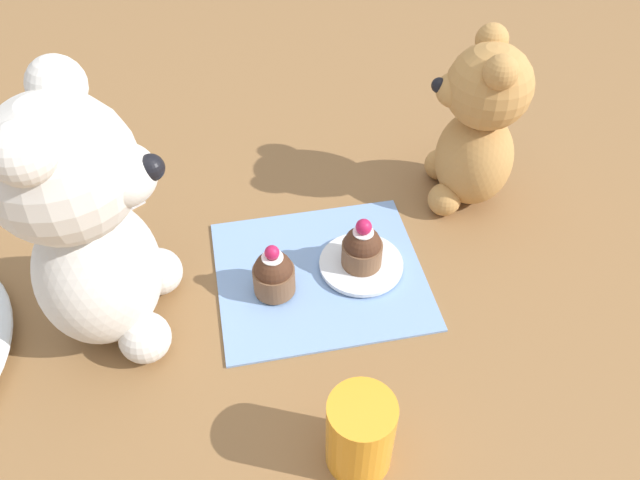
# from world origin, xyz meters

# --- Properties ---
(ground_plane) EXTENTS (4.00, 4.00, 0.00)m
(ground_plane) POSITION_xyz_m (0.00, 0.00, 0.00)
(ground_plane) COLOR olive
(knitted_placemat) EXTENTS (0.20, 0.23, 0.01)m
(knitted_placemat) POSITION_xyz_m (0.00, 0.00, 0.00)
(knitted_placemat) COLOR #7A9ED1
(knitted_placemat) RESTS_ON ground_plane
(teddy_bear_cream) EXTENTS (0.15, 0.15, 0.28)m
(teddy_bear_cream) POSITION_xyz_m (-0.02, 0.22, 0.14)
(teddy_bear_cream) COLOR silver
(teddy_bear_cream) RESTS_ON ground_plane
(teddy_bear_tan) EXTENTS (0.12, 0.12, 0.21)m
(teddy_bear_tan) POSITION_xyz_m (0.10, -0.21, 0.10)
(teddy_bear_tan) COLOR #B78447
(teddy_bear_tan) RESTS_ON ground_plane
(cupcake_near_cream_bear) EXTENTS (0.05, 0.05, 0.07)m
(cupcake_near_cream_bear) POSITION_xyz_m (-0.02, 0.05, 0.03)
(cupcake_near_cream_bear) COLOR brown
(cupcake_near_cream_bear) RESTS_ON knitted_placemat
(saucer_plate) EXTENTS (0.09, 0.09, 0.01)m
(saucer_plate) POSITION_xyz_m (0.00, -0.05, 0.01)
(saucer_plate) COLOR silver
(saucer_plate) RESTS_ON knitted_placemat
(cupcake_near_tan_bear) EXTENTS (0.05, 0.05, 0.06)m
(cupcake_near_tan_bear) POSITION_xyz_m (0.00, -0.05, 0.03)
(cupcake_near_tan_bear) COLOR brown
(cupcake_near_tan_bear) RESTS_ON saucer_plate
(juice_glass) EXTENTS (0.06, 0.06, 0.08)m
(juice_glass) POSITION_xyz_m (-0.21, 0.01, 0.04)
(juice_glass) COLOR orange
(juice_glass) RESTS_ON ground_plane
(teaspoon) EXTENTS (0.08, 0.12, 0.01)m
(teaspoon) POSITION_xyz_m (0.13, 0.25, 0.00)
(teaspoon) COLOR silver
(teaspoon) RESTS_ON ground_plane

